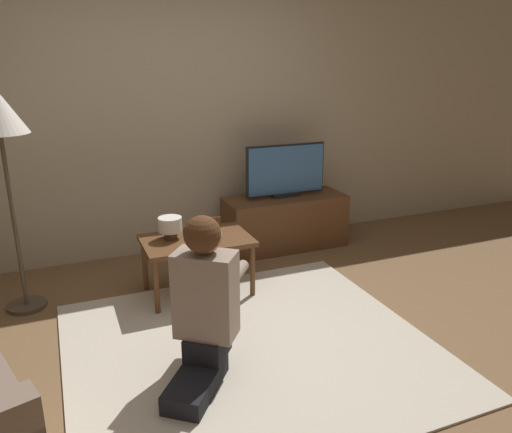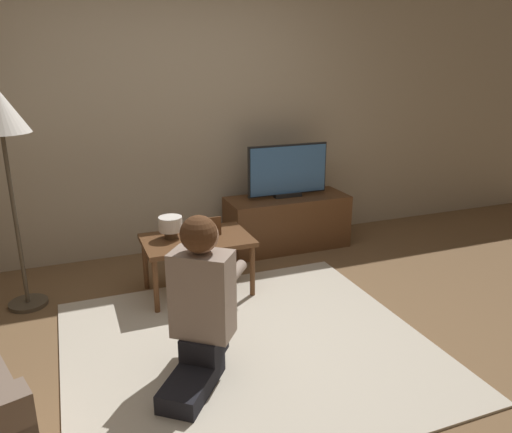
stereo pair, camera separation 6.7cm
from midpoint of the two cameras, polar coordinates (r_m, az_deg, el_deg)
name	(u,v)px [view 1 (the left image)]	position (r m, az deg, el deg)	size (l,w,h in m)	color
ground_plane	(251,348)	(3.31, -1.22, -14.85)	(10.00, 10.00, 0.00)	brown
wall_back	(171,113)	(4.67, -10.16, 11.54)	(10.00, 0.06, 2.60)	tan
rug	(251,347)	(3.31, -1.22, -14.73)	(2.27, 2.10, 0.02)	beige
tv_stand	(285,222)	(4.86, 2.93, -0.62)	(1.17, 0.46, 0.51)	brown
tv	(286,170)	(4.72, 3.01, 5.28)	(0.80, 0.08, 0.50)	black
coffee_table	(197,245)	(3.87, -7.28, -3.21)	(0.82, 0.53, 0.46)	brown
person_kneeling	(204,300)	(2.83, -6.59, -9.42)	(0.70, 0.81, 0.97)	black
picture_frame	(214,227)	(3.87, -5.33, -1.15)	(0.11, 0.01, 0.15)	brown
table_lamp	(170,226)	(3.85, -10.27, -1.06)	(0.18, 0.18, 0.17)	#4C3823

